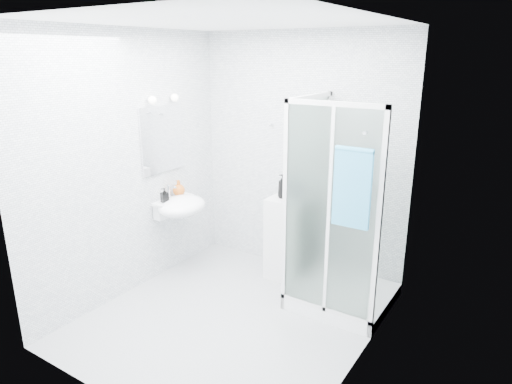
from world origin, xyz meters
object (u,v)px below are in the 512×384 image
Objects in this scene: shampoo_bottle_b at (291,188)px; hand_towel at (352,186)px; soap_dispenser_black at (165,195)px; storage_cabinet at (287,238)px; soap_dispenser_orange at (179,188)px; wall_basin at (180,206)px; shower_enclosure at (334,261)px; shampoo_bottle_a at (283,186)px.

hand_towel is at bearing -36.32° from shampoo_bottle_b.
shampoo_bottle_b is at bearing 33.25° from soap_dispenser_black.
shampoo_bottle_b reaches higher than storage_cabinet.
wall_basin is at bearing -46.19° from soap_dispenser_orange.
soap_dispenser_black is at bearing -118.12° from wall_basin.
storage_cabinet is at bearing 145.42° from hand_towel.
storage_cabinet is at bearing -145.23° from shampoo_bottle_b.
shower_enclosure is 0.95m from shampoo_bottle_a.
storage_cabinet is 1.36× the size of hand_towel.
shampoo_bottle_a is at bearing -158.63° from shampoo_bottle_b.
hand_towel is 2.11m from soap_dispenser_orange.
shampoo_bottle_a is (-0.06, -0.01, 0.58)m from storage_cabinet.
soap_dispenser_black is (-1.11, -0.73, -0.08)m from shampoo_bottle_b.
shower_enclosure is 2.21× the size of storage_cabinet.
soap_dispenser_black reaches higher than wall_basin.
wall_basin is 0.62× the size of storage_cabinet.
soap_dispenser_black is at bearing -178.37° from hand_towel.
shampoo_bottle_b reaches higher than wall_basin.
soap_dispenser_orange is at bearing -159.26° from storage_cabinet.
shower_enclosure reaches higher than shampoo_bottle_b.
shampoo_bottle_b is at bearing 21.37° from shampoo_bottle_a.
hand_towel is at bearing -54.28° from shower_enclosure.
hand_towel is 1.22m from shampoo_bottle_a.
shower_enclosure reaches higher than storage_cabinet.
shower_enclosure is 0.70m from storage_cabinet.
wall_basin is 3.23× the size of soap_dispenser_orange.
storage_cabinet is 0.58m from shampoo_bottle_a.
shower_enclosure is 11.54× the size of soap_dispenser_orange.
soap_dispenser_black is (-2.02, -0.06, -0.41)m from hand_towel.
wall_basin is 1.20m from storage_cabinet.
soap_dispenser_orange is at bearing -158.29° from shampoo_bottle_b.
shower_enclosure is 12.82× the size of soap_dispenser_black.
storage_cabinet is at bearing 21.31° from soap_dispenser_orange.
storage_cabinet is at bearing 159.23° from shower_enclosure.
shampoo_bottle_a is 0.09m from shampoo_bottle_b.
shampoo_bottle_b is at bearing 21.71° from soap_dispenser_orange.
storage_cabinet is 0.57m from shampoo_bottle_b.
soap_dispenser_black is (-1.73, -0.46, 0.49)m from shower_enclosure.
soap_dispenser_orange is at bearing 174.18° from hand_towel.
soap_dispenser_orange is at bearing 99.40° from soap_dispenser_black.
shampoo_bottle_a is 1.13× the size of shampoo_bottle_b.
shampoo_bottle_a reaches higher than shampoo_bottle_b.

